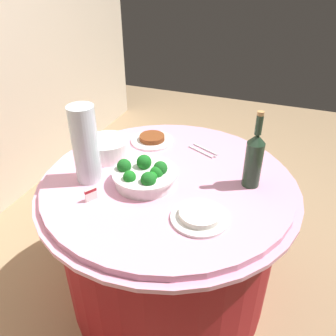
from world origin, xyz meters
TOP-DOWN VIEW (x-y plane):
  - ground_plane at (0.00, 0.00)m, footprint 6.00×6.00m
  - buffet_table at (0.00, 0.00)m, footprint 1.16×1.16m
  - broccoli_bowl at (-0.08, 0.07)m, footprint 0.28×0.28m
  - plate_stack at (0.07, 0.34)m, footprint 0.21×0.21m
  - wine_bottle at (0.08, -0.35)m, footprint 0.07×0.07m
  - decorative_fruit_vase at (-0.13, 0.32)m, footprint 0.11×0.11m
  - serving_tongs at (0.28, -0.08)m, footprint 0.11×0.16m
  - food_plate_rice at (-0.22, -0.21)m, footprint 0.22×0.22m
  - food_plate_stir_fry at (0.29, 0.20)m, footprint 0.22×0.22m
  - label_placard_front at (-0.26, 0.23)m, footprint 0.05×0.03m

SIDE VIEW (x-z plane):
  - ground_plane at x=0.00m, z-range 0.00..0.00m
  - buffet_table at x=0.00m, z-range 0.01..0.75m
  - serving_tongs at x=0.28m, z-range 0.74..0.75m
  - food_plate_stir_fry at x=0.29m, z-range 0.74..0.77m
  - food_plate_rice at x=-0.22m, z-range 0.74..0.77m
  - label_placard_front at x=-0.26m, z-range 0.74..0.80m
  - broccoli_bowl at x=-0.08m, z-range 0.72..0.84m
  - plate_stack at x=0.07m, z-range 0.74..0.83m
  - wine_bottle at x=0.08m, z-range 0.70..1.04m
  - decorative_fruit_vase at x=-0.13m, z-range 0.73..1.07m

